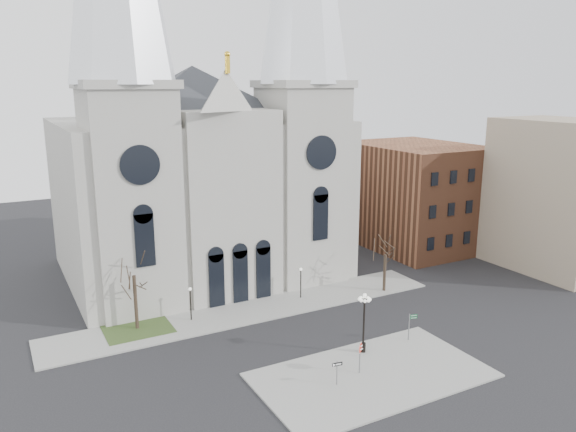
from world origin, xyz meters
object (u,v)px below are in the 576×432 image
one_way_sign (337,369)px  globe_lamp (364,315)px  stop_sign (360,351)px  street_name_sign (410,325)px

one_way_sign → globe_lamp: bearing=43.7°
stop_sign → globe_lamp: 3.86m
street_name_sign → stop_sign: bearing=-146.5°
stop_sign → globe_lamp: size_ratio=0.50×
street_name_sign → globe_lamp: bearing=-167.7°
globe_lamp → one_way_sign: (-4.82, -3.37, -1.96)m
stop_sign → street_name_sign: size_ratio=1.06×
one_way_sign → street_name_sign: 10.27m
globe_lamp → street_name_sign: 5.25m
stop_sign → street_name_sign: (7.22, 2.64, -0.41)m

